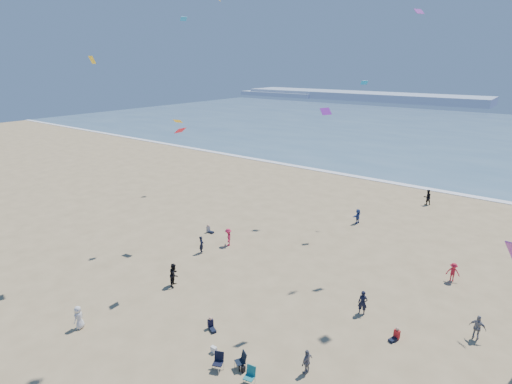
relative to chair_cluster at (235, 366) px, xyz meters
The scene contains 10 objects.
ocean 91.10m from the chair_cluster, 92.28° to the left, with size 220.00×100.00×0.06m, color #476B84.
surf_line 41.18m from the chair_cluster, 95.05° to the left, with size 220.00×1.20×0.08m, color white.
headland_far 177.80m from the chair_cluster, 110.97° to the left, with size 110.00×20.00×3.20m, color #7A8EA8.
headland_near 191.48m from the chair_cluster, 122.76° to the left, with size 40.00×14.00×2.00m, color #7A8EA8.
standing_flyers 9.22m from the chair_cluster, 82.18° to the left, with size 29.04×44.15×1.90m.
seated_group 3.01m from the chair_cluster, 142.49° to the left, with size 21.16×25.39×0.84m.
chair_cluster is the anchor object (origin of this frame).
white_tote 2.17m from the chair_cluster, 165.43° to the left, with size 0.35×0.20×0.40m, color silver.
black_backpack 0.51m from the chair_cluster, 64.41° to the left, with size 0.30×0.22×0.38m, color black.
kites_aloft 17.19m from the chair_cluster, 59.44° to the left, with size 46.67×43.03×27.93m.
Camera 1 is at (14.99, -9.39, 16.07)m, focal length 28.00 mm.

